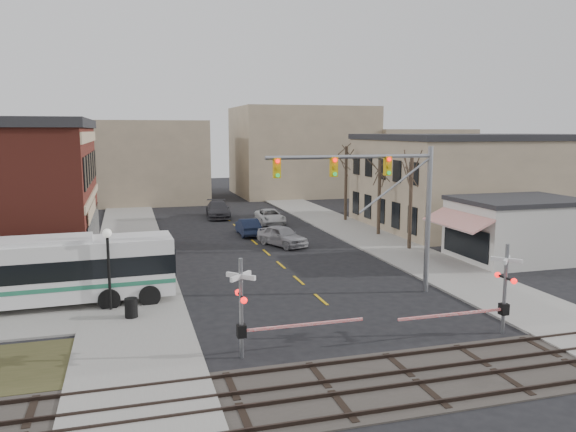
% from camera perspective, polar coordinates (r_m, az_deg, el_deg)
% --- Properties ---
extents(ground, '(160.00, 160.00, 0.00)m').
position_cam_1_polar(ground, '(28.16, 4.74, -9.62)').
color(ground, black).
rests_on(ground, ground).
extents(sidewalk_west, '(5.00, 60.00, 0.12)m').
position_cam_1_polar(sidewalk_west, '(45.81, -15.69, -2.68)').
color(sidewalk_west, gray).
rests_on(sidewalk_west, ground).
extents(sidewalk_east, '(5.00, 60.00, 0.12)m').
position_cam_1_polar(sidewalk_east, '(49.63, 6.81, -1.56)').
color(sidewalk_east, gray).
rests_on(sidewalk_east, ground).
extents(ballast_strip, '(160.00, 5.00, 0.06)m').
position_cam_1_polar(ballast_strip, '(21.38, 12.67, -15.84)').
color(ballast_strip, '#332D28').
rests_on(ballast_strip, ground).
extents(rail_tracks, '(160.00, 3.91, 0.14)m').
position_cam_1_polar(rail_tracks, '(21.35, 12.68, -15.62)').
color(rail_tracks, '#2D231E').
rests_on(rail_tracks, ground).
extents(tan_building, '(20.30, 15.30, 8.50)m').
position_cam_1_polar(tan_building, '(55.14, 18.97, 3.45)').
color(tan_building, gray).
rests_on(tan_building, ground).
extents(awning_shop, '(9.74, 6.20, 4.30)m').
position_cam_1_polar(awning_shop, '(41.47, 22.26, -1.22)').
color(awning_shop, beige).
rests_on(awning_shop, ground).
extents(tree_east_a, '(0.28, 0.28, 6.75)m').
position_cam_1_polar(tree_east_a, '(42.41, 12.34, 1.25)').
color(tree_east_a, '#382B21').
rests_on(tree_east_a, sidewalk_east).
extents(tree_east_b, '(0.28, 0.28, 6.30)m').
position_cam_1_polar(tree_east_b, '(47.88, 9.24, 1.90)').
color(tree_east_b, '#382B21').
rests_on(tree_east_b, sidewalk_east).
extents(tree_east_c, '(0.28, 0.28, 7.20)m').
position_cam_1_polar(tree_east_c, '(55.20, 5.90, 3.32)').
color(tree_east_c, '#382B21').
rests_on(tree_east_c, sidewalk_east).
extents(transit_bus, '(13.20, 3.36, 3.37)m').
position_cam_1_polar(transit_bus, '(30.63, -24.00, -5.16)').
color(transit_bus, silver).
rests_on(transit_bus, ground).
extents(traffic_signal_mast, '(9.23, 0.30, 8.00)m').
position_cam_1_polar(traffic_signal_mast, '(29.95, 9.85, 2.55)').
color(traffic_signal_mast, gray).
rests_on(traffic_signal_mast, ground).
extents(rr_crossing_west, '(5.60, 1.36, 4.00)m').
position_cam_1_polar(rr_crossing_west, '(22.17, -3.68, -9.37)').
color(rr_crossing_west, gray).
rests_on(rr_crossing_west, ground).
extents(rr_crossing_east, '(5.60, 1.36, 4.00)m').
position_cam_1_polar(rr_crossing_east, '(26.11, 20.42, -7.11)').
color(rr_crossing_east, gray).
rests_on(rr_crossing_east, ground).
extents(street_lamp, '(0.44, 0.44, 4.03)m').
position_cam_1_polar(street_lamp, '(28.55, -17.82, -3.47)').
color(street_lamp, black).
rests_on(street_lamp, sidewalk_west).
extents(trash_bin, '(0.60, 0.60, 0.92)m').
position_cam_1_polar(trash_bin, '(27.72, -15.64, -8.97)').
color(trash_bin, black).
rests_on(trash_bin, sidewalk_west).
extents(car_a, '(3.58, 4.99, 1.58)m').
position_cam_1_polar(car_a, '(43.29, -0.60, -2.03)').
color(car_a, '#9D9CA1').
rests_on(car_a, ground).
extents(car_b, '(1.60, 4.38, 1.43)m').
position_cam_1_polar(car_b, '(47.90, -4.09, -1.09)').
color(car_b, '#161E37').
rests_on(car_b, ground).
extents(car_c, '(2.36, 4.97, 1.37)m').
position_cam_1_polar(car_c, '(53.64, -1.84, -0.06)').
color(car_c, silver).
rests_on(car_c, ground).
extents(car_d, '(2.82, 5.87, 1.65)m').
position_cam_1_polar(car_d, '(57.84, -7.13, 0.66)').
color(car_d, '#3C3B40').
rests_on(car_d, ground).
extents(pedestrian_near, '(0.66, 0.80, 1.89)m').
position_cam_1_polar(pedestrian_near, '(29.83, -15.83, -6.75)').
color(pedestrian_near, '#524942').
rests_on(pedestrian_near, sidewalk_west).
extents(pedestrian_far, '(0.99, 0.94, 1.62)m').
position_cam_1_polar(pedestrian_far, '(33.74, -15.36, -5.18)').
color(pedestrian_far, '#3A3E66').
rests_on(pedestrian_far, sidewalk_west).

